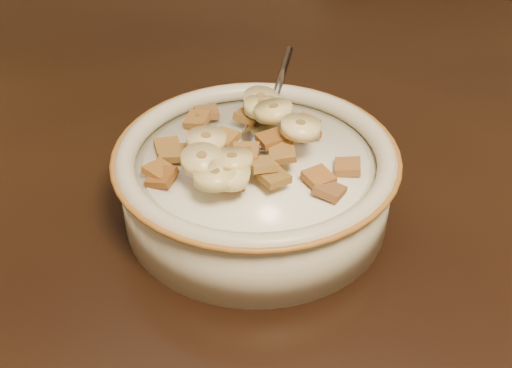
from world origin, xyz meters
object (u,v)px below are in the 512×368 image
(chair, at_px, (403,98))
(cereal_bowl, at_px, (256,188))
(table, at_px, (397,180))
(spoon, at_px, (265,134))

(chair, height_order, cereal_bowl, chair)
(table, height_order, cereal_bowl, cereal_bowl)
(chair, xyz_separation_m, spoon, (-0.07, -0.72, 0.34))
(spoon, bearing_deg, table, -151.90)
(chair, bearing_deg, cereal_bowl, -90.54)
(chair, bearing_deg, spoon, -91.07)
(table, xyz_separation_m, chair, (-0.04, 0.64, -0.27))
(spoon, bearing_deg, chair, -101.44)
(table, relative_size, chair, 1.51)
(table, xyz_separation_m, cereal_bowl, (-0.11, -0.11, 0.05))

